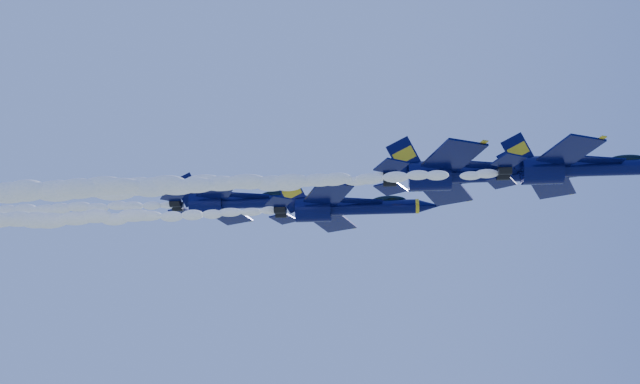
# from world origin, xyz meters

# --- Properties ---
(jet_lead) EXTENTS (16.65, 13.66, 6.19)m
(jet_lead) POSITION_xyz_m (19.60, -13.50, 149.42)
(jet_lead) COLOR #050734
(smoke_trail_jet_lead) EXTENTS (40.15, 1.99, 1.79)m
(smoke_trail_jet_lead) POSITION_xyz_m (-7.59, -13.50, 148.99)
(smoke_trail_jet_lead) COLOR white
(jet_second) EXTENTS (19.79, 16.23, 7.35)m
(jet_second) POSITION_xyz_m (10.92, -5.64, 152.67)
(jet_second) COLOR #050734
(smoke_trail_jet_second) EXTENTS (40.15, 2.36, 2.13)m
(smoke_trail_jet_second) POSITION_xyz_m (-17.62, -5.64, 152.21)
(smoke_trail_jet_second) COLOR white
(jet_third) EXTENTS (18.30, 15.01, 6.80)m
(jet_third) POSITION_xyz_m (-1.65, 2.44, 152.62)
(jet_third) COLOR #050734
(smoke_trail_jet_third) EXTENTS (40.15, 2.19, 1.97)m
(smoke_trail_jet_third) POSITION_xyz_m (-29.55, 2.44, 152.18)
(smoke_trail_jet_third) COLOR white
(jet_fourth) EXTENTS (18.98, 15.57, 7.05)m
(jet_fourth) POSITION_xyz_m (-15.46, 11.29, 157.33)
(jet_fourth) COLOR #050734
(smoke_trail_jet_fourth) EXTENTS (40.15, 2.27, 2.04)m
(smoke_trail_jet_fourth) POSITION_xyz_m (-43.65, 11.29, 156.88)
(smoke_trail_jet_fourth) COLOR white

